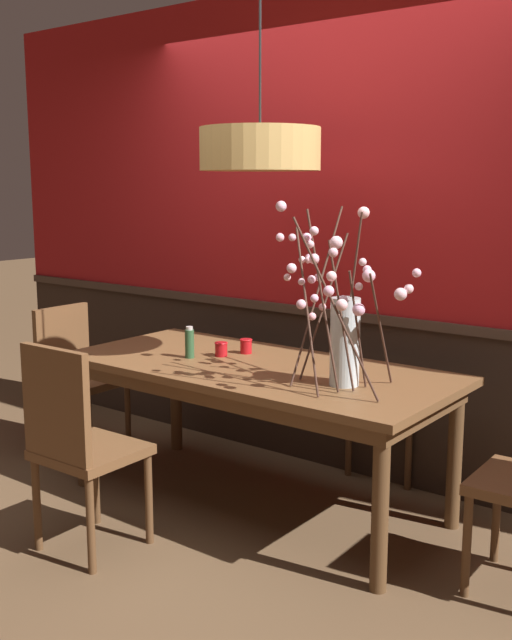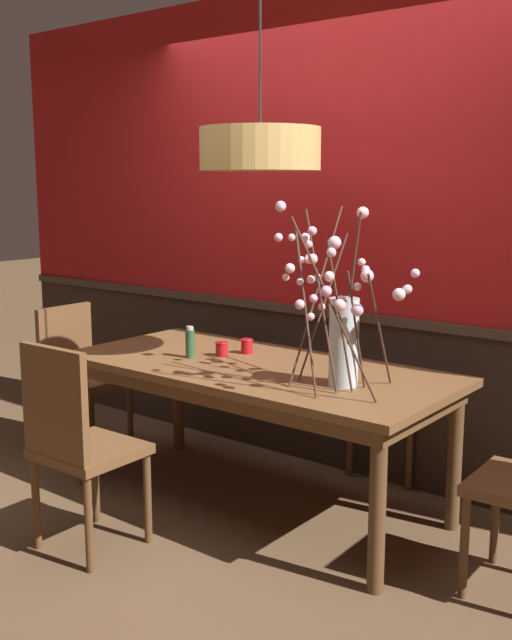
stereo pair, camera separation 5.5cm
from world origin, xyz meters
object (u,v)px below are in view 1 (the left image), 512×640
object	(u,v)px
chair_far_side_right	(399,382)
candle_holder_nearer_center	(246,346)
condiment_bottle	(190,343)
pendant_lamp	(259,149)
dining_table	(256,380)
chair_head_west_end	(76,371)
candle_holder_nearer_edge	(221,349)
vase_with_blossoms	(342,327)
chair_near_side_left	(77,440)

from	to	relation	value
chair_far_side_right	candle_holder_nearer_center	xyz separation A→B (m)	(-0.54, -0.72, 0.26)
condiment_bottle	candle_holder_nearer_center	bearing A→B (deg)	57.52
condiment_bottle	pendant_lamp	size ratio (longest dim) A/B	0.16
dining_table	chair_head_west_end	size ratio (longest dim) A/B	2.23
chair_head_west_end	candle_holder_nearer_edge	bearing A→B (deg)	3.85
candle_holder_nearer_center	candle_holder_nearer_edge	distance (m)	0.15
dining_table	condiment_bottle	xyz separation A→B (m)	(-0.37, -0.09, 0.16)
vase_with_blossoms	candle_holder_nearer_center	distance (m)	0.82
vase_with_blossoms	candle_holder_nearer_center	size ratio (longest dim) A/B	10.43
chair_near_side_left	candle_holder_nearer_center	xyz separation A→B (m)	(0.10, 1.07, 0.25)
dining_table	chair_far_side_right	world-z (taller)	chair_far_side_right
dining_table	candle_holder_nearer_center	bearing A→B (deg)	139.11
pendant_lamp	chair_near_side_left	bearing A→B (deg)	-107.93
chair_head_west_end	chair_near_side_left	xyz separation A→B (m)	(1.06, -0.86, 0.02)
dining_table	vase_with_blossoms	distance (m)	0.65
pendant_lamp	vase_with_blossoms	bearing A→B (deg)	-11.87
chair_near_side_left	vase_with_blossoms	world-z (taller)	vase_with_blossoms
dining_table	candle_holder_nearer_edge	distance (m)	0.29
chair_far_side_right	pendant_lamp	world-z (taller)	pendant_lamp
vase_with_blossoms	candle_holder_nearer_edge	xyz separation A→B (m)	(-0.81, 0.13, -0.23)
chair_far_side_right	chair_near_side_left	bearing A→B (deg)	-109.78
dining_table	vase_with_blossoms	xyz separation A→B (m)	(0.55, -0.08, 0.35)
chair_head_west_end	vase_with_blossoms	size ratio (longest dim) A/B	1.10
dining_table	chair_near_side_left	distance (m)	0.95
chair_head_west_end	pendant_lamp	bearing A→B (deg)	2.66
chair_far_side_right	chair_near_side_left	distance (m)	1.90
pendant_lamp	chair_far_side_right	bearing A→B (deg)	68.29
chair_far_side_right	candle_holder_nearer_center	bearing A→B (deg)	-126.84
candle_holder_nearer_center	pendant_lamp	bearing A→B (deg)	-36.01
chair_near_side_left	candle_holder_nearer_center	world-z (taller)	chair_near_side_left
condiment_bottle	candle_holder_nearer_edge	bearing A→B (deg)	51.12
dining_table	candle_holder_nearer_edge	size ratio (longest dim) A/B	26.83
dining_table	chair_head_west_end	xyz separation A→B (m)	(-1.36, -0.03, -0.15)
candle_holder_nearer_center	condiment_bottle	bearing A→B (deg)	-122.48
chair_far_side_right	pendant_lamp	distance (m)	1.58
chair_far_side_right	chair_head_west_end	bearing A→B (deg)	-151.41
chair_head_west_end	chair_near_side_left	size ratio (longest dim) A/B	0.93
chair_head_west_end	chair_near_side_left	bearing A→B (deg)	-39.04
vase_with_blossoms	pendant_lamp	world-z (taller)	pendant_lamp
chair_head_west_end	candle_holder_nearer_center	distance (m)	1.21
dining_table	condiment_bottle	size ratio (longest dim) A/B	12.05
candle_holder_nearer_center	candle_holder_nearer_edge	bearing A→B (deg)	-115.16
chair_head_west_end	candle_holder_nearer_edge	distance (m)	1.14
dining_table	chair_near_side_left	xyz separation A→B (m)	(-0.30, -0.89, -0.13)
condiment_bottle	pendant_lamp	xyz separation A→B (m)	(0.36, 0.12, 0.98)
dining_table	vase_with_blossoms	world-z (taller)	vase_with_blossoms
condiment_bottle	vase_with_blossoms	bearing A→B (deg)	0.18
vase_with_blossoms	pendant_lamp	distance (m)	0.97
dining_table	chair_near_side_left	size ratio (longest dim) A/B	2.08
chair_head_west_end	vase_with_blossoms	xyz separation A→B (m)	(1.91, -0.05, 0.50)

